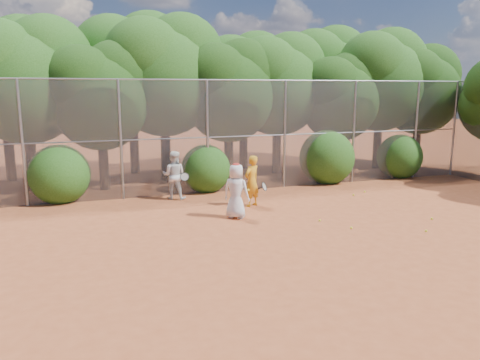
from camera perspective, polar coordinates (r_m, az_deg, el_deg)
name	(u,v)px	position (r m, az deg, el deg)	size (l,w,h in m)	color
ground	(310,238)	(11.94, 8.59, -7.06)	(80.00, 80.00, 0.00)	#9C4623
fence_back	(231,135)	(16.92, -1.10, 5.49)	(20.05, 0.09, 4.03)	gray
tree_1	(26,75)	(18.62, -24.62, 11.53)	(4.64, 4.03, 6.35)	black
tree_2	(101,92)	(17.87, -16.58, 10.26)	(3.99, 3.47, 5.47)	black
tree_3	(165,71)	(19.17, -9.17, 13.02)	(4.89, 4.26, 6.70)	black
tree_4	(229,87)	(19.18, -1.30, 11.24)	(4.19, 3.64, 5.73)	black
tree_5	(278,81)	(20.83, 4.71, 11.99)	(4.51, 3.92, 6.17)	black
tree_6	(340,94)	(21.09, 12.12, 10.20)	(3.86, 3.36, 5.29)	black
tree_7	(382,76)	(22.99, 16.88, 12.04)	(4.77, 4.14, 6.53)	black
tree_8	(421,86)	(23.97, 21.18, 10.61)	(4.25, 3.70, 5.82)	black
tree_9	(4,72)	(21.02, -26.86, 11.65)	(4.83, 4.20, 6.62)	black
tree_10	(132,67)	(21.21, -13.00, 13.30)	(5.15, 4.48, 7.06)	black
tree_11	(244,78)	(21.95, 0.54, 12.27)	(4.64, 4.03, 6.35)	black
tree_12	(325,72)	(24.39, 10.31, 12.79)	(5.02, 4.37, 6.88)	black
bush_0	(59,172)	(16.54, -21.18, 0.94)	(2.00, 2.00, 2.00)	#1D4912
bush_1	(206,167)	(17.11, -4.20, 1.63)	(1.80, 1.80, 1.80)	#1D4912
bush_2	(327,155)	(18.98, 10.54, 3.02)	(2.20, 2.20, 2.20)	#1D4912
bush_3	(400,155)	(20.95, 18.88, 2.93)	(1.90, 1.90, 1.90)	#1D4912
player_yellow	(252,181)	(14.82, 1.45, -0.13)	(0.86, 0.68, 1.63)	orange
player_teen	(236,191)	(13.45, -0.47, -1.33)	(0.92, 0.89, 1.62)	silver
player_white	(174,175)	(15.96, -8.06, 0.58)	(0.98, 0.89, 1.64)	silver
ball_0	(320,220)	(13.45, 9.70, -4.87)	(0.07, 0.07, 0.07)	yellow
ball_1	(353,195)	(16.88, 13.66, -1.78)	(0.07, 0.07, 0.07)	yellow
ball_2	(426,231)	(13.23, 21.74, -5.79)	(0.07, 0.07, 0.07)	yellow
ball_3	(432,219)	(14.51, 22.34, -4.38)	(0.07, 0.07, 0.07)	yellow
ball_4	(351,228)	(12.91, 13.42, -5.69)	(0.07, 0.07, 0.07)	yellow
ball_5	(365,192)	(17.52, 14.97, -1.38)	(0.07, 0.07, 0.07)	yellow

